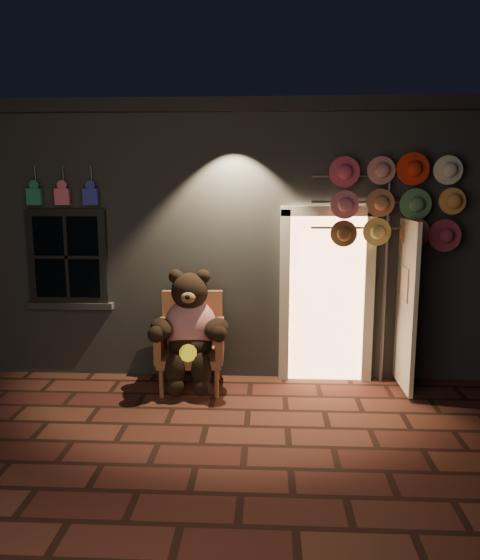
{
  "coord_description": "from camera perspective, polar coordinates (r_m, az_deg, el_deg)",
  "views": [
    {
      "loc": [
        0.61,
        -5.25,
        2.44
      ],
      "look_at": [
        0.3,
        1.0,
        1.35
      ],
      "focal_mm": 35.0,
      "sensor_mm": 36.0,
      "label": 1
    }
  ],
  "objects": [
    {
      "name": "ground",
      "position": [
        5.82,
        -3.54,
        -14.93
      ],
      "size": [
        60.0,
        60.0,
        0.0
      ],
      "primitive_type": "plane",
      "color": "#562D21",
      "rests_on": "ground"
    },
    {
      "name": "shop_building",
      "position": [
        9.28,
        -0.89,
        5.53
      ],
      "size": [
        7.3,
        5.95,
        3.51
      ],
      "color": "slate",
      "rests_on": "ground"
    },
    {
      "name": "teddy_bear",
      "position": [
        6.52,
        -5.27,
        -5.17
      ],
      "size": [
        1.02,
        0.81,
        1.41
      ],
      "rotation": [
        0.0,
        0.0,
        0.05
      ],
      "color": "red",
      "rests_on": "ground"
    },
    {
      "name": "wicker_armchair",
      "position": [
        6.71,
        -5.11,
        -6.32
      ],
      "size": [
        0.83,
        0.75,
        1.15
      ],
      "rotation": [
        0.0,
        0.0,
        0.05
      ],
      "color": "brown",
      "rests_on": "ground"
    },
    {
      "name": "hat_rack",
      "position": [
        6.69,
        15.89,
        7.59
      ],
      "size": [
        1.76,
        0.22,
        2.77
      ],
      "color": "#59595E",
      "rests_on": "ground"
    }
  ]
}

